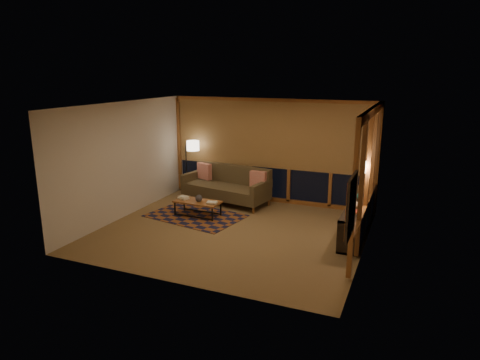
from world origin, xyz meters
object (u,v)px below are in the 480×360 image
at_px(floor_lamp, 186,167).
at_px(bookshelf, 357,217).
at_px(sofa, 225,185).
at_px(coffee_table, 198,208).

xyz_separation_m(floor_lamp, bookshelf, (4.86, -1.21, -0.45)).
distance_m(sofa, bookshelf, 3.60).
distance_m(sofa, coffee_table, 1.28).
xyz_separation_m(coffee_table, floor_lamp, (-1.20, 1.60, 0.59)).
height_order(coffee_table, floor_lamp, floor_lamp).
relative_size(coffee_table, bookshelf, 0.42).
xyz_separation_m(sofa, bookshelf, (3.49, -0.85, -0.14)).
bearing_deg(floor_lamp, coffee_table, -26.29).
height_order(sofa, floor_lamp, floor_lamp).
height_order(sofa, bookshelf, sofa).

